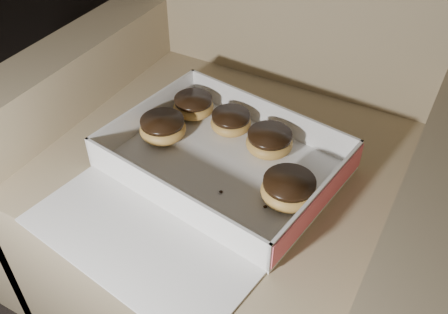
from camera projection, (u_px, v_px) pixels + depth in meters
armchair at (244, 176)px, 1.16m from camera, size 0.92×0.78×0.97m
bakery_box at (211, 175)px, 0.95m from camera, size 0.49×0.55×0.07m
donut_a at (289, 190)px, 0.89m from camera, size 0.10×0.10×0.05m
donut_b at (269, 142)px, 1.00m from camera, size 0.09×0.09×0.05m
donut_c at (231, 122)px, 1.05m from camera, size 0.09×0.09×0.04m
donut_d at (163, 128)px, 1.03m from camera, size 0.10×0.10×0.05m
donut_e at (193, 106)px, 1.09m from camera, size 0.09×0.09×0.04m
crumb_a at (265, 207)px, 0.89m from camera, size 0.01×0.01×0.00m
crumb_b at (160, 140)px, 1.04m from camera, size 0.01×0.01×0.00m
crumb_c at (221, 215)px, 0.88m from camera, size 0.01×0.01×0.00m
crumb_d at (221, 192)px, 0.92m from camera, size 0.01×0.01×0.00m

